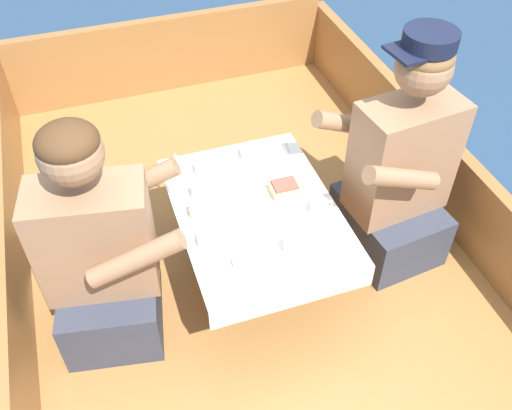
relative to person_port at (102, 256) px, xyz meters
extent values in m
plane|color=navy|center=(0.61, -0.05, -0.70)|extent=(60.00, 60.00, 0.00)
cube|color=#9E6B38|center=(0.61, -0.05, -0.55)|extent=(2.00, 3.44, 0.31)
cube|color=#936033|center=(-0.36, -0.05, -0.19)|extent=(0.06, 3.44, 0.40)
cube|color=#936033|center=(1.57, -0.05, -0.19)|extent=(0.06, 3.44, 0.40)
cube|color=#936033|center=(0.61, 1.64, -0.17)|extent=(1.88, 0.06, 0.46)
cylinder|color=#B2B2B7|center=(0.61, 0.05, -0.21)|extent=(0.07, 0.07, 0.37)
cube|color=#9E6B38|center=(0.61, 0.05, -0.01)|extent=(0.58, 0.80, 0.02)
cube|color=white|center=(0.61, 0.05, 0.00)|extent=(0.61, 0.83, 0.00)
cube|color=white|center=(0.61, -0.36, -0.05)|extent=(0.61, 0.00, 0.10)
cube|color=white|center=(0.61, 0.46, -0.05)|extent=(0.61, 0.00, 0.10)
cube|color=#333847|center=(-0.01, 0.00, -0.26)|extent=(0.43, 0.50, 0.26)
cube|color=#936B4C|center=(-0.01, 0.00, 0.09)|extent=(0.43, 0.29, 0.46)
sphere|color=#936B4C|center=(-0.01, 0.00, 0.48)|extent=(0.21, 0.21, 0.21)
ellipsoid|color=#472D19|center=(-0.01, 0.00, 0.52)|extent=(0.20, 0.20, 0.11)
cylinder|color=#936B4C|center=(0.18, 0.15, 0.17)|extent=(0.34, 0.13, 0.21)
cylinder|color=#936B4C|center=(0.11, -0.20, 0.17)|extent=(0.34, 0.13, 0.21)
cube|color=#333847|center=(1.22, 0.02, -0.26)|extent=(0.41, 0.48, 0.26)
cube|color=#936B4C|center=(1.22, 0.02, 0.12)|extent=(0.42, 0.26, 0.51)
sphere|color=#936B4C|center=(1.22, 0.02, 0.53)|extent=(0.21, 0.21, 0.21)
ellipsoid|color=brown|center=(1.22, 0.02, 0.57)|extent=(0.20, 0.20, 0.11)
cylinder|color=#936B4C|center=(1.09, -0.17, 0.21)|extent=(0.34, 0.11, 0.21)
cylinder|color=#936B4C|center=(1.05, 0.18, 0.21)|extent=(0.34, 0.11, 0.21)
cylinder|color=black|center=(1.22, 0.02, 0.63)|extent=(0.19, 0.19, 0.06)
cube|color=black|center=(1.13, 0.01, 0.60)|extent=(0.12, 0.16, 0.01)
cylinder|color=white|center=(0.74, 0.09, 0.01)|extent=(0.18, 0.18, 0.01)
cylinder|color=white|center=(0.56, 0.12, 0.01)|extent=(0.16, 0.16, 0.01)
cube|color=tan|center=(0.74, 0.09, 0.03)|extent=(0.12, 0.09, 0.04)
cube|color=#B74C3D|center=(0.74, 0.09, 0.06)|extent=(0.10, 0.08, 0.01)
cylinder|color=white|center=(0.71, 0.35, 0.02)|extent=(0.14, 0.14, 0.04)
cylinder|color=beige|center=(0.71, 0.35, 0.03)|extent=(0.11, 0.11, 0.02)
cylinder|color=white|center=(0.41, -0.07, 0.02)|extent=(0.13, 0.13, 0.04)
cylinder|color=beige|center=(0.41, -0.07, 0.03)|extent=(0.11, 0.11, 0.02)
cylinder|color=white|center=(0.50, 0.33, 0.02)|extent=(0.13, 0.13, 0.04)
cylinder|color=beige|center=(0.50, 0.33, 0.03)|extent=(0.11, 0.11, 0.02)
cylinder|color=white|center=(0.51, -0.21, 0.02)|extent=(0.15, 0.15, 0.04)
cylinder|color=beige|center=(0.51, -0.21, 0.03)|extent=(0.12, 0.12, 0.02)
cylinder|color=white|center=(0.66, -0.21, 0.03)|extent=(0.07, 0.07, 0.06)
torus|color=white|center=(0.70, -0.21, 0.03)|extent=(0.04, 0.01, 0.04)
cylinder|color=#3D2314|center=(0.66, -0.21, 0.05)|extent=(0.06, 0.06, 0.01)
cylinder|color=white|center=(0.41, 0.19, 0.03)|extent=(0.06, 0.06, 0.06)
torus|color=white|center=(0.45, 0.19, 0.04)|extent=(0.04, 0.01, 0.04)
cylinder|color=#3D2314|center=(0.41, 0.19, 0.05)|extent=(0.05, 0.05, 0.01)
cylinder|color=white|center=(0.83, -0.05, 0.03)|extent=(0.07, 0.07, 0.06)
torus|color=white|center=(0.87, -0.05, 0.04)|extent=(0.04, 0.01, 0.04)
cylinder|color=#3D2314|center=(0.83, -0.05, 0.05)|extent=(0.06, 0.06, 0.01)
cylinder|color=silver|center=(0.38, 0.09, 0.03)|extent=(0.06, 0.06, 0.05)
cylinder|color=beige|center=(0.38, 0.09, 0.03)|extent=(0.07, 0.07, 0.03)
cube|color=silver|center=(0.39, -0.30, 0.01)|extent=(0.17, 0.05, 0.00)
ellipsoid|color=silver|center=(0.32, -0.29, 0.01)|extent=(0.04, 0.02, 0.01)
cube|color=silver|center=(0.40, 0.39, 0.01)|extent=(0.05, 0.17, 0.00)
cube|color=silver|center=(0.86, 0.35, 0.01)|extent=(0.04, 0.17, 0.00)
cube|color=silver|center=(0.58, -0.29, 0.01)|extent=(0.12, 0.14, 0.00)
ellipsoid|color=silver|center=(0.63, -0.24, 0.01)|extent=(0.04, 0.02, 0.01)
camera|label=1|loc=(0.09, -1.46, 1.57)|focal=40.00mm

